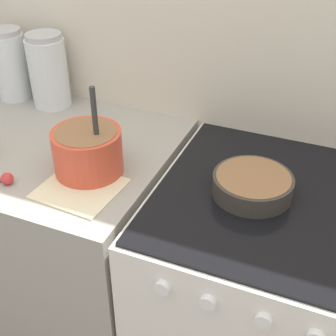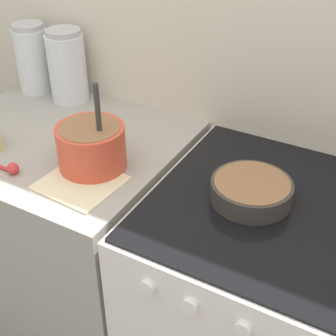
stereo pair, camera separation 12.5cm
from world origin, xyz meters
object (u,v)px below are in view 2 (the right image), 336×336
at_px(stove, 254,312).
at_px(storage_jar_left, 34,63).
at_px(baking_pan, 251,190).
at_px(mixing_bowl, 91,145).
at_px(storage_jar_middle, 68,71).

xyz_separation_m(stove, storage_jar_left, (-1.08, 0.26, 0.57)).
bearing_deg(baking_pan, mixing_bowl, -170.51).
relative_size(baking_pan, storage_jar_middle, 0.82).
bearing_deg(baking_pan, storage_jar_left, 165.26).
distance_m(stove, storage_jar_middle, 1.10).
bearing_deg(baking_pan, storage_jar_middle, 162.43).
bearing_deg(storage_jar_middle, baking_pan, -17.57).
relative_size(stove, mixing_bowl, 3.19).
bearing_deg(mixing_bowl, baking_pan, 9.49).
distance_m(baking_pan, storage_jar_left, 1.06).
relative_size(stove, baking_pan, 4.01).
bearing_deg(storage_jar_left, stove, -13.54).
xyz_separation_m(baking_pan, storage_jar_left, (-1.02, 0.27, 0.08)).
relative_size(stove, storage_jar_left, 3.36).
xyz_separation_m(baking_pan, storage_jar_middle, (-0.85, 0.27, 0.09)).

